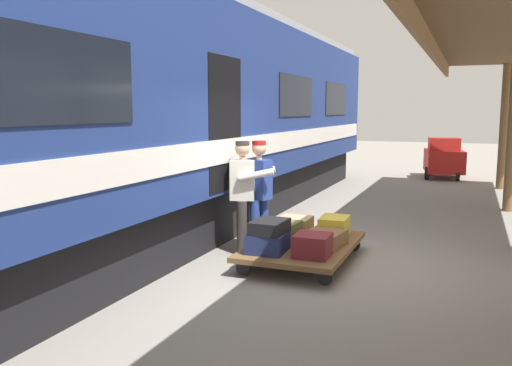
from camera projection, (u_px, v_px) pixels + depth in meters
name	position (u px, v px, depth m)	size (l,w,h in m)	color
ground_plane	(342.00, 264.00, 7.46)	(60.00, 60.00, 0.00)	gray
train_car	(141.00, 116.00, 8.42)	(3.02, 19.69, 4.00)	navy
luggage_cart	(303.00, 246.00, 7.54)	(1.38, 2.16, 0.27)	brown
suitcase_yellow_case	(334.00, 227.00, 7.94)	(0.40, 0.54, 0.30)	gold
suitcase_navy_fabric	(268.00, 242.00, 7.09)	(0.49, 0.56, 0.26)	navy
suitcase_maroon_trunk	(312.00, 245.00, 6.86)	(0.45, 0.46, 0.29)	maroon
suitcase_brown_leather	(324.00, 239.00, 7.41)	(0.50, 0.63, 0.20)	brown
suitcase_tan_vintage	(295.00, 225.00, 8.18)	(0.48, 0.48, 0.24)	tan
suitcase_olive_duffel	(282.00, 232.00, 7.63)	(0.42, 0.52, 0.28)	brown
suitcase_black_hardshell	(270.00, 227.00, 7.05)	(0.41, 0.56, 0.17)	black
porter_in_overalls	(258.00, 192.00, 8.03)	(0.73, 0.57, 1.70)	navy
porter_by_door	(244.00, 193.00, 7.92)	(0.73, 0.55, 1.70)	#332D28
baggage_tug	(444.00, 159.00, 16.75)	(1.37, 1.86, 1.30)	#B21E19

